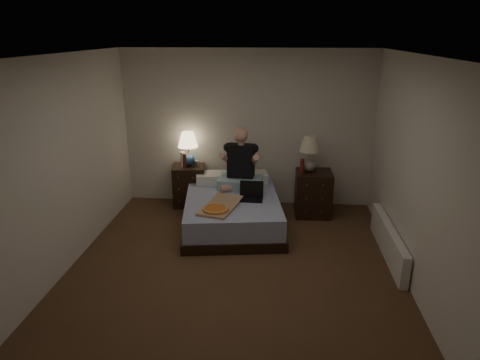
# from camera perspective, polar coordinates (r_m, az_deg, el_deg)

# --- Properties ---
(floor) EXTENTS (4.00, 4.50, 0.00)m
(floor) POSITION_cam_1_polar(r_m,az_deg,el_deg) (5.26, -0.87, -12.03)
(floor) COLOR brown
(floor) RESTS_ON ground
(ceiling) EXTENTS (4.00, 4.50, 0.00)m
(ceiling) POSITION_cam_1_polar(r_m,az_deg,el_deg) (4.51, -1.04, 16.29)
(ceiling) COLOR white
(ceiling) RESTS_ON ground
(wall_back) EXTENTS (4.00, 0.00, 2.50)m
(wall_back) POSITION_cam_1_polar(r_m,az_deg,el_deg) (6.90, 0.98, 6.81)
(wall_back) COLOR beige
(wall_back) RESTS_ON ground
(wall_front) EXTENTS (4.00, 0.00, 2.50)m
(wall_front) POSITION_cam_1_polar(r_m,az_deg,el_deg) (2.71, -5.98, -13.90)
(wall_front) COLOR beige
(wall_front) RESTS_ON ground
(wall_left) EXTENTS (0.00, 4.50, 2.50)m
(wall_left) POSITION_cam_1_polar(r_m,az_deg,el_deg) (5.32, -22.91, 1.52)
(wall_left) COLOR beige
(wall_left) RESTS_ON ground
(wall_right) EXTENTS (0.00, 4.50, 2.50)m
(wall_right) POSITION_cam_1_polar(r_m,az_deg,el_deg) (4.96, 22.72, 0.31)
(wall_right) COLOR beige
(wall_right) RESTS_ON ground
(bed) EXTENTS (1.57, 1.95, 0.45)m
(bed) POSITION_cam_1_polar(r_m,az_deg,el_deg) (6.32, -1.04, -4.16)
(bed) COLOR #5263A5
(bed) RESTS_ON floor
(nightstand_left) EXTENTS (0.57, 0.53, 0.67)m
(nightstand_left) POSITION_cam_1_polar(r_m,az_deg,el_deg) (7.09, -6.77, -0.69)
(nightstand_left) COLOR black
(nightstand_left) RESTS_ON floor
(nightstand_right) EXTENTS (0.55, 0.50, 0.70)m
(nightstand_right) POSITION_cam_1_polar(r_m,az_deg,el_deg) (6.73, 9.72, -1.78)
(nightstand_right) COLOR black
(nightstand_right) RESTS_ON floor
(lamp_left) EXTENTS (0.39, 0.39, 0.56)m
(lamp_left) POSITION_cam_1_polar(r_m,az_deg,el_deg) (6.91, -6.93, 4.11)
(lamp_left) COLOR navy
(lamp_left) RESTS_ON nightstand_left
(lamp_right) EXTENTS (0.34, 0.34, 0.56)m
(lamp_right) POSITION_cam_1_polar(r_m,az_deg,el_deg) (6.55, 9.27, 3.48)
(lamp_right) COLOR gray
(lamp_right) RESTS_ON nightstand_right
(water_bottle) EXTENTS (0.07, 0.07, 0.25)m
(water_bottle) POSITION_cam_1_polar(r_m,az_deg,el_deg) (6.90, -7.64, 2.73)
(water_bottle) COLOR white
(water_bottle) RESTS_ON nightstand_left
(soda_can) EXTENTS (0.07, 0.07, 0.10)m
(soda_can) POSITION_cam_1_polar(r_m,az_deg,el_deg) (6.92, -5.83, 2.19)
(soda_can) COLOR #B1B1AC
(soda_can) RESTS_ON nightstand_left
(beer_bottle_left) EXTENTS (0.06, 0.06, 0.23)m
(beer_bottle_left) POSITION_cam_1_polar(r_m,az_deg,el_deg) (6.87, -7.38, 2.58)
(beer_bottle_left) COLOR #57210C
(beer_bottle_left) RESTS_ON nightstand_left
(beer_bottle_right) EXTENTS (0.06, 0.06, 0.23)m
(beer_bottle_right) POSITION_cam_1_polar(r_m,az_deg,el_deg) (6.47, 8.28, 1.81)
(beer_bottle_right) COLOR #5D190D
(beer_bottle_right) RESTS_ON nightstand_right
(person) EXTENTS (0.70, 0.57, 0.93)m
(person) POSITION_cam_1_polar(r_m,az_deg,el_deg) (6.47, 0.06, 2.86)
(person) COLOR black
(person) RESTS_ON bed
(laptop) EXTENTS (0.35, 0.29, 0.24)m
(laptop) POSITION_cam_1_polar(r_m,az_deg,el_deg) (6.10, 1.46, -1.60)
(laptop) COLOR black
(laptop) RESTS_ON bed
(pizza_box) EXTENTS (0.58, 0.84, 0.08)m
(pizza_box) POSITION_cam_1_polar(r_m,az_deg,el_deg) (5.71, -3.29, -3.99)
(pizza_box) COLOR tan
(pizza_box) RESTS_ON bed
(radiator) EXTENTS (0.10, 1.60, 0.40)m
(radiator) POSITION_cam_1_polar(r_m,az_deg,el_deg) (5.82, 19.17, -7.73)
(radiator) COLOR silver
(radiator) RESTS_ON floor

